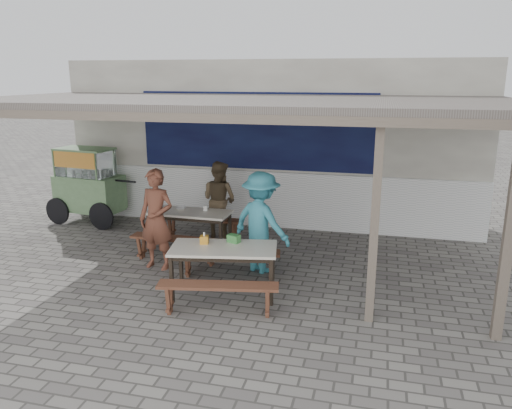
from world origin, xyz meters
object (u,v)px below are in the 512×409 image
at_px(bench_left_wall, 202,223).
at_px(bench_right_street, 218,291).
at_px(table_left, 189,215).
at_px(bench_right_wall, 229,257).
at_px(bench_left_street, 176,243).
at_px(tissue_box, 204,240).
at_px(patron_street_side, 156,219).
at_px(table_right, 224,252).
at_px(condiment_bowl, 181,208).
at_px(patron_right_table, 261,222).
at_px(condiment_jar, 205,208).
at_px(donation_box, 234,239).
at_px(vendor_cart, 88,183).
at_px(patron_wall_side, 219,200).

bearing_deg(bench_left_wall, bench_right_street, -65.26).
bearing_deg(table_left, bench_right_wall, -43.63).
height_order(bench_left_street, bench_right_street, same).
bearing_deg(tissue_box, patron_street_side, 147.77).
bearing_deg(table_right, bench_left_street, 128.06).
bearing_deg(condiment_bowl, patron_street_side, -89.93).
bearing_deg(bench_left_street, patron_right_table, 0.13).
xyz_separation_m(condiment_jar, condiment_bowl, (-0.48, -0.03, -0.02)).
relative_size(bench_right_street, donation_box, 9.32).
distance_m(donation_box, condiment_jar, 1.92).
distance_m(vendor_cart, patron_street_side, 3.38).
relative_size(patron_street_side, patron_right_table, 1.01).
bearing_deg(condiment_bowl, bench_right_wall, -42.40).
bearing_deg(patron_right_table, tissue_box, 82.86).
height_order(table_right, condiment_jar, condiment_jar).
distance_m(bench_right_wall, condiment_jar, 1.54).
distance_m(table_right, condiment_bowl, 2.32).
bearing_deg(bench_right_wall, tissue_box, -120.83).
relative_size(bench_right_street, patron_street_side, 0.98).
bearing_deg(condiment_jar, vendor_cart, 161.32).
bearing_deg(vendor_cart, bench_right_wall, -22.97).
bearing_deg(bench_left_street, donation_box, -31.64).
bearing_deg(patron_wall_side, vendor_cart, 15.67).
bearing_deg(bench_left_street, patron_wall_side, 79.89).
bearing_deg(bench_left_street, bench_right_wall, -20.64).
bearing_deg(vendor_cart, bench_right_street, -33.43).
distance_m(vendor_cart, patron_wall_side, 3.13).
relative_size(bench_left_wall, table_right, 0.98).
height_order(bench_right_street, patron_right_table, patron_right_table).
distance_m(table_left, bench_left_street, 0.72).
distance_m(bench_left_street, table_right, 1.67).
relative_size(bench_right_wall, patron_street_side, 0.98).
bearing_deg(table_right, tissue_box, 155.12).
height_order(table_left, vendor_cart, vendor_cart).
xyz_separation_m(vendor_cart, condiment_jar, (3.10, -1.05, -0.11)).
relative_size(bench_left_wall, condiment_bowl, 8.48).
distance_m(bench_left_wall, patron_wall_side, 0.58).
distance_m(bench_left_street, condiment_bowl, 0.88).
bearing_deg(condiment_jar, table_left, -153.67).
bearing_deg(vendor_cart, condiment_jar, -11.67).
distance_m(bench_right_street, donation_box, 1.00).
bearing_deg(donation_box, bench_right_street, -87.79).
height_order(tissue_box, condiment_bowl, tissue_box).
bearing_deg(bench_left_wall, patron_right_table, -39.82).
xyz_separation_m(bench_left_wall, patron_right_table, (1.52, -1.31, 0.50)).
height_order(table_left, bench_right_wall, table_left).
bearing_deg(condiment_bowl, vendor_cart, 157.69).
relative_size(patron_wall_side, condiment_jar, 17.29).
bearing_deg(bench_left_street, tissue_box, -46.96).
relative_size(table_left, bench_left_wall, 0.94).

